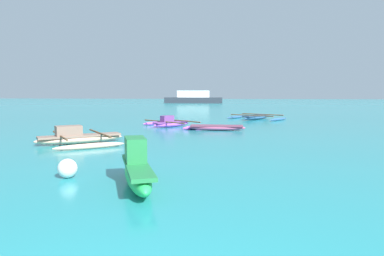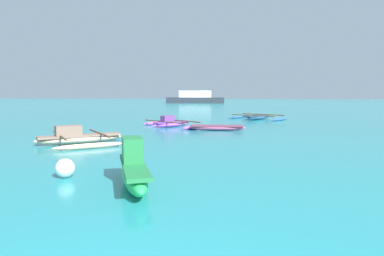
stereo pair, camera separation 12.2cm
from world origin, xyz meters
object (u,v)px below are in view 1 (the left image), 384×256
Objects in this scene: moored_boat_0 at (137,169)px; mooring_buoy_1 at (68,168)px; moored_boat_3 at (257,117)px; moored_boat_2 at (79,138)px; moored_boat_4 at (217,127)px; moored_boat_1 at (171,123)px; distant_ferry at (193,98)px.

mooring_buoy_1 is at bearing -126.56° from moored_boat_0.
moored_boat_3 is 10.24× the size of mooring_buoy_1.
moored_boat_2 reaches higher than moored_boat_4.
moored_boat_1 is 8.73× the size of mooring_buoy_1.
moored_boat_1 is 7.38m from moored_boat_2.
moored_boat_0 is 0.59× the size of moored_boat_3.
moored_boat_2 is 5.72m from mooring_buoy_1.
mooring_buoy_1 is (-5.24, -18.92, 0.05)m from moored_boat_3.
distant_ferry reaches higher than moored_boat_0.
moored_boat_0 reaches higher than moored_boat_2.
moored_boat_1 is at bearing 90.12° from mooring_buoy_1.
moored_boat_2 is 0.36× the size of distant_ferry.
moored_boat_3 is at bearing 71.68° from moored_boat_4.
moored_boat_0 is at bearing -157.98° from moored_boat_3.
distant_ferry reaches higher than moored_boat_1.
distant_ferry is at bearing 97.70° from moored_boat_4.
mooring_buoy_1 is at bearing -141.44° from moored_boat_1.
mooring_buoy_1 is at bearing -85.07° from distant_ferry.
distant_ferry is at bearing 94.93° from mooring_buoy_1.
moored_boat_2 is 1.37× the size of moored_boat_4.
moored_boat_3 is at bearing 74.51° from mooring_buoy_1.
moored_boat_1 is 8.50m from moored_boat_3.
moored_boat_3 reaches higher than moored_boat_4.
distant_ferry is (-5.24, 60.74, 0.80)m from mooring_buoy_1.
mooring_buoy_1 is (-1.81, 0.44, -0.13)m from moored_boat_0.
moored_boat_0 is at bearing -96.26° from moored_boat_4.
moored_boat_2 is 9.26× the size of mooring_buoy_1.
moored_boat_3 is at bearing 0.16° from moored_boat_1.
moored_boat_2 is at bearing -159.54° from moored_boat_1.
distant_ferry is at bearing 55.04° from moored_boat_2.
moored_boat_2 is 15.63m from moored_boat_3.
moored_boat_2 is 55.59m from distant_ferry.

